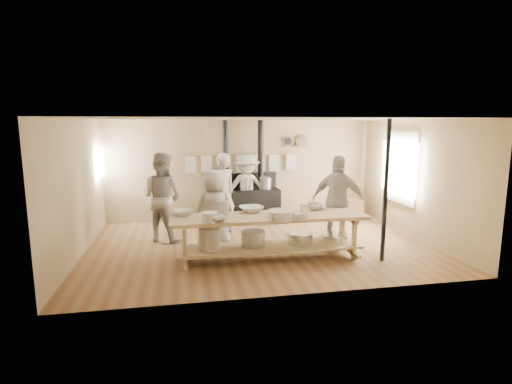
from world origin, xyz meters
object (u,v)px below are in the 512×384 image
(cook_right, at_px, (338,201))
(roasting_pan, at_px, (293,216))
(stove, at_px, (244,202))
(cook_center, at_px, (215,210))
(cook_far_left, at_px, (222,194))
(cook_left, at_px, (162,197))
(cook_by_window, at_px, (247,189))
(chair, at_px, (354,207))
(prep_table, at_px, (269,233))

(cook_right, distance_m, roasting_pan, 1.52)
(stove, relative_size, cook_right, 1.38)
(cook_center, relative_size, cook_right, 0.86)
(stove, relative_size, roasting_pan, 5.80)
(stove, xyz_separation_m, cook_far_left, (-0.65, -1.04, 0.41))
(cook_far_left, distance_m, cook_left, 1.37)
(cook_by_window, bearing_deg, cook_right, -60.21)
(stove, xyz_separation_m, chair, (3.00, -0.15, -0.23))
(cook_right, relative_size, roasting_pan, 4.21)
(cook_by_window, bearing_deg, cook_left, -153.39)
(cook_left, bearing_deg, cook_center, 170.18)
(stove, bearing_deg, cook_by_window, -68.95)
(chair, bearing_deg, cook_by_window, -163.12)
(cook_left, bearing_deg, roasting_pan, 169.50)
(chair, height_order, roasting_pan, chair)
(cook_right, xyz_separation_m, chair, (1.42, 2.29, -0.65))
(cook_by_window, bearing_deg, roasting_pan, -88.67)
(stove, height_order, cook_left, stove)
(cook_by_window, relative_size, roasting_pan, 3.94)
(cook_left, distance_m, cook_right, 3.72)
(prep_table, xyz_separation_m, cook_left, (-1.98, 1.64, 0.44))
(cook_far_left, height_order, cook_by_window, cook_far_left)
(stove, height_order, cook_far_left, stove)
(stove, distance_m, cook_center, 2.44)
(cook_right, xyz_separation_m, roasting_pan, (-1.23, -0.90, -0.04))
(chair, relative_size, roasting_pan, 2.19)
(cook_far_left, bearing_deg, cook_center, 47.99)
(chair, bearing_deg, cook_left, -149.66)
(cook_left, relative_size, cook_right, 1.01)
(prep_table, xyz_separation_m, chair, (3.00, 2.87, -0.23))
(cook_left, distance_m, cook_center, 1.37)
(cook_left, distance_m, cook_by_window, 2.37)
(prep_table, height_order, cook_right, cook_right)
(stove, distance_m, prep_table, 3.02)
(prep_table, xyz_separation_m, cook_by_window, (0.07, 2.85, 0.36))
(cook_center, bearing_deg, chair, -148.77)
(prep_table, distance_m, cook_far_left, 2.12)
(cook_center, relative_size, chair, 1.65)
(chair, bearing_deg, cook_far_left, -149.73)
(roasting_pan, bearing_deg, chair, 50.45)
(prep_table, bearing_deg, cook_center, 139.99)
(cook_far_left, distance_m, cook_center, 1.23)
(roasting_pan, bearing_deg, cook_center, 139.28)
(cook_left, bearing_deg, prep_table, 169.94)
(cook_right, bearing_deg, prep_table, 53.63)
(cook_far_left, relative_size, cook_by_window, 1.05)
(prep_table, relative_size, cook_far_left, 1.93)
(chair, xyz_separation_m, roasting_pan, (-2.64, -3.20, 0.61))
(cook_center, xyz_separation_m, cook_right, (2.51, -0.20, 0.13))
(chair, bearing_deg, roasting_pan, -113.03)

